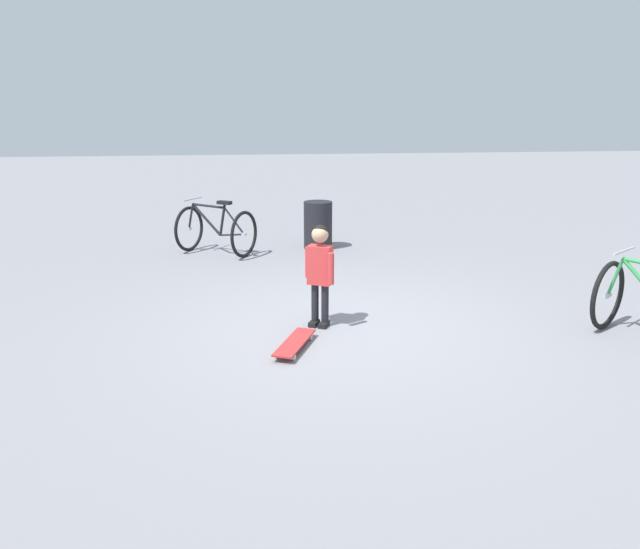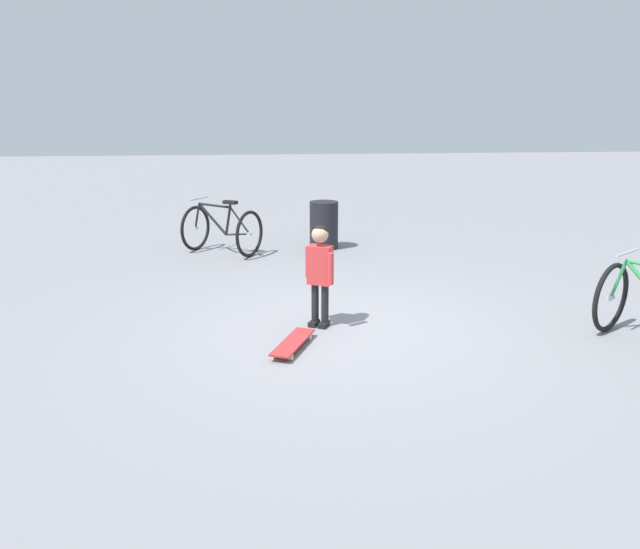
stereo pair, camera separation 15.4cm
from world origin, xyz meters
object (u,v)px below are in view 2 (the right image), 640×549
object	(u,v)px
skateboard	(293,343)
bicycle_mid	(222,229)
child_person	(320,264)
trash_bin	(324,225)

from	to	relation	value
skateboard	bicycle_mid	world-z (taller)	bicycle_mid
child_person	skateboard	xyz separation A→B (m)	(-0.60, 0.32, -0.60)
bicycle_mid	trash_bin	world-z (taller)	bicycle_mid
skateboard	bicycle_mid	distance (m)	4.10
bicycle_mid	trash_bin	size ratio (longest dim) A/B	1.70
child_person	skateboard	world-z (taller)	child_person
child_person	bicycle_mid	world-z (taller)	child_person
child_person	trash_bin	xyz separation A→B (m)	(3.61, -0.46, -0.28)
child_person	skateboard	size ratio (longest dim) A/B	1.41
trash_bin	bicycle_mid	bearing A→B (deg)	97.01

